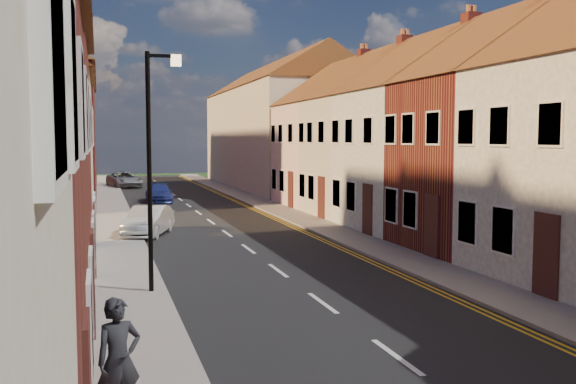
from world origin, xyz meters
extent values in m
cube|color=black|center=(0.00, 30.00, 0.01)|extent=(7.00, 90.00, 0.02)
cube|color=#A09791|center=(-4.40, 30.00, 0.06)|extent=(1.80, 90.00, 0.12)
cube|color=#A09791|center=(4.40, 30.00, 0.06)|extent=(1.80, 90.00, 0.12)
cube|color=maroon|center=(9.30, 23.50, 3.00)|extent=(8.00, 5.00, 6.00)
cube|color=maroon|center=(9.30, 21.60, 8.20)|extent=(0.60, 0.60, 1.60)
cube|color=white|center=(9.30, 28.90, 3.00)|extent=(8.00, 5.80, 6.00)
cube|color=maroon|center=(9.30, 26.60, 8.20)|extent=(0.60, 0.60, 1.60)
cube|color=beige|center=(9.30, 34.30, 3.00)|extent=(8.00, 5.00, 6.00)
cube|color=maroon|center=(9.30, 32.40, 8.20)|extent=(0.60, 0.60, 1.60)
cube|color=#FFD3C9|center=(9.30, 39.70, 3.00)|extent=(8.00, 5.80, 6.00)
cube|color=maroon|center=(9.30, 37.40, 8.20)|extent=(0.60, 0.60, 1.60)
cube|color=beige|center=(9.30, 55.00, 4.00)|extent=(8.00, 24.00, 8.00)
cube|color=maroon|center=(-9.30, 50.00, 4.00)|extent=(8.00, 24.00, 8.00)
cylinder|color=black|center=(-3.90, 20.00, 3.12)|extent=(0.12, 0.12, 6.00)
cube|color=black|center=(-3.55, 20.00, 6.02)|extent=(0.70, 0.08, 0.08)
cube|color=#FFD899|center=(-3.20, 20.00, 5.92)|extent=(0.25, 0.15, 0.28)
imported|color=#AFB2B8|center=(-3.20, 30.32, 0.62)|extent=(2.48, 3.99, 1.24)
imported|color=navy|center=(-1.50, 44.67, 0.57)|extent=(1.70, 3.94, 1.13)
imported|color=#999CA0|center=(-3.11, 58.17, 0.65)|extent=(3.09, 5.04, 1.30)
imported|color=black|center=(-4.91, 12.44, 0.97)|extent=(0.72, 0.59, 1.70)
camera|label=1|loc=(-5.11, 3.67, 3.95)|focal=40.00mm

